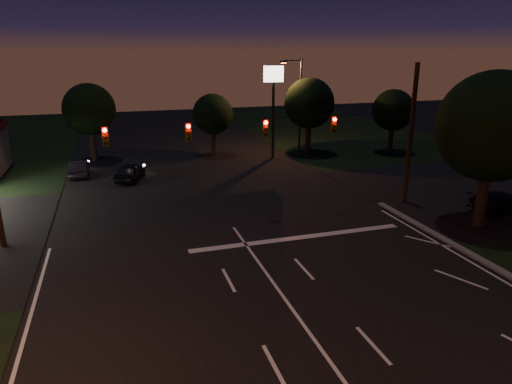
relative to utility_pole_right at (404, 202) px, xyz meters
name	(u,v)px	position (x,y,z in m)	size (l,w,h in m)	color
cross_street_right	(489,188)	(8.00, 1.00, 0.00)	(20.00, 16.00, 0.02)	black
stop_bar	(299,238)	(-9.00, -3.50, 0.01)	(12.00, 0.50, 0.01)	silver
utility_pole_right	(404,202)	(0.00, 0.00, 0.00)	(0.30, 0.30, 9.00)	black
utility_pole_left	(4,246)	(-24.00, 0.00, 0.00)	(0.28, 0.28, 8.00)	black
signal_span	(228,129)	(-12.00, -0.04, 5.50)	(24.00, 0.40, 1.56)	black
pole_sign_right	(273,91)	(-4.00, 15.00, 6.24)	(1.80, 0.30, 8.40)	black
street_light_right_far	(298,99)	(-0.76, 17.00, 5.24)	(2.20, 0.35, 9.00)	black
tree_right_near	(491,128)	(1.53, -4.83, 5.68)	(6.00, 6.00, 8.76)	black
tree_far_b	(90,110)	(-19.98, 19.13, 4.61)	(4.60, 4.60, 6.98)	black
tree_far_c	(213,115)	(-8.98, 18.10, 3.90)	(3.80, 3.80, 5.86)	black
tree_far_d	(309,104)	(0.02, 16.13, 4.83)	(4.80, 4.80, 7.30)	black
tree_far_e	(393,111)	(8.02, 14.11, 4.11)	(4.00, 4.00, 6.18)	black
car_oncoming_a	(130,171)	(-17.15, 11.14, 0.69)	(1.63, 4.04, 1.38)	black
car_oncoming_b	(79,168)	(-21.00, 13.66, 0.65)	(1.37, 3.92, 1.29)	black
car_cross	(504,202)	(4.84, -3.44, 0.64)	(1.81, 4.44, 1.29)	black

